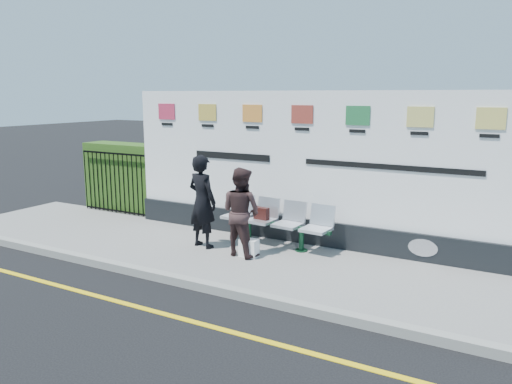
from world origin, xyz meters
TOP-DOWN VIEW (x-y plane):
  - ground at (0.00, 0.00)m, footprint 80.00×80.00m
  - pavement at (0.00, 2.50)m, footprint 14.00×3.00m
  - kerb at (0.00, 1.00)m, footprint 14.00×0.18m
  - yellow_line at (0.00, 0.00)m, footprint 14.00×0.10m
  - billboard at (0.50, 3.85)m, footprint 8.00×0.30m
  - hedge at (-4.58, 4.30)m, footprint 2.35×0.70m
  - railing at (-4.58, 3.85)m, footprint 2.05×0.06m
  - bench at (0.15, 3.31)m, footprint 2.34×0.78m
  - woman_left at (-1.04, 2.58)m, footprint 0.73×0.55m
  - woman_right at (-0.13, 2.51)m, footprint 0.89×0.75m
  - handbag_brown at (-0.15, 3.33)m, footprint 0.31×0.16m
  - carrier_bag_white at (0.06, 2.47)m, footprint 0.33×0.20m

SIDE VIEW (x-z plane):
  - ground at x=0.00m, z-range 0.00..0.00m
  - yellow_line at x=0.00m, z-range 0.00..0.01m
  - pavement at x=0.00m, z-range 0.00..0.12m
  - kerb at x=0.00m, z-range 0.00..0.14m
  - carrier_bag_white at x=0.06m, z-range 0.12..0.45m
  - bench at x=0.15m, z-range 0.12..0.61m
  - handbag_brown at x=-0.15m, z-range 0.61..0.85m
  - railing at x=-4.58m, z-range 0.12..1.66m
  - woman_right at x=-0.13m, z-range 0.12..1.76m
  - hedge at x=-4.58m, z-range 0.12..1.82m
  - woman_left at x=-1.04m, z-range 0.12..1.93m
  - billboard at x=0.50m, z-range -0.08..2.92m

